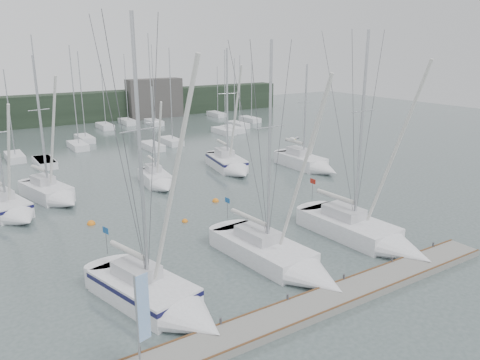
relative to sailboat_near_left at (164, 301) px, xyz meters
The scene contains 18 objects.
ground 7.64m from the sailboat_near_left, ahead, with size 160.00×160.00×0.00m, color #475654.
dock 8.54m from the sailboat_near_left, 27.71° to the right, with size 24.00×2.00×0.40m, color slate.
far_treeline 63.51m from the sailboat_near_left, 83.17° to the left, with size 90.00×4.00×5.00m, color black.
far_building_right 66.23m from the sailboat_near_left, 67.29° to the left, with size 10.00×3.00×7.00m, color #44413E.
mast_forest 43.20m from the sailboat_near_left, 81.63° to the left, with size 60.82×27.04×14.59m.
sailboat_near_left is the anchor object (origin of this frame).
sailboat_near_center 8.00m from the sailboat_near_left, ahead, with size 3.96×10.49×14.38m.
sailboat_near_right 15.16m from the sailboat_near_left, ahead, with size 3.65×10.55×14.99m.
sailboat_mid_a 19.24m from the sailboat_near_left, 103.38° to the left, with size 4.09×7.38×11.02m.
sailboat_mid_b 21.02m from the sailboat_near_left, 92.12° to the left, with size 4.32×7.78×12.99m.
sailboat_mid_c 21.86m from the sailboat_near_left, 67.24° to the left, with size 2.98×6.48×10.02m.
sailboat_mid_d 27.28m from the sailboat_near_left, 50.94° to the left, with size 4.22×8.66×13.55m.
sailboat_mid_e 30.06m from the sailboat_near_left, 34.72° to the left, with size 2.72×8.56×11.89m.
buoy_a 12.49m from the sailboat_near_left, 58.75° to the left, with size 0.47×0.47×0.47m, color orange.
buoy_b 17.32m from the sailboat_near_left, 51.32° to the left, with size 0.57×0.57×0.57m, color orange.
buoy_c 14.05m from the sailboat_near_left, 88.69° to the left, with size 0.62×0.62×0.62m, color orange.
dock_banner 5.40m from the sailboat_near_left, 122.90° to the right, with size 0.64×0.22×4.29m.
seagull 10.93m from the sailboat_near_left, ahead, with size 0.97×0.45×0.19m.
Camera 1 is at (-15.65, -20.64, 13.03)m, focal length 35.00 mm.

